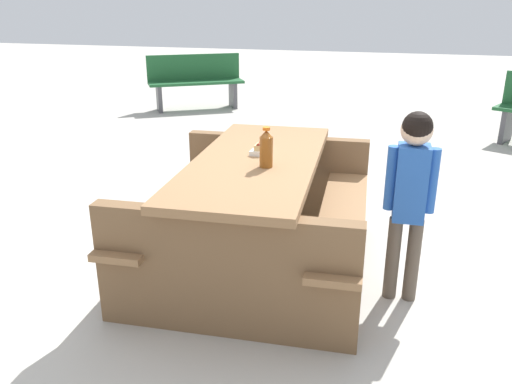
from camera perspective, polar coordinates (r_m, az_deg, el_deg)
name	(u,v)px	position (r m, az deg, el deg)	size (l,w,h in m)	color
ground_plane	(256,264)	(3.56, 0.00, -7.93)	(30.00, 30.00, 0.00)	#B7B2A8
picnic_table	(256,204)	(3.38, 0.00, -1.28)	(1.87, 1.50, 0.75)	olive
soda_bottle	(266,149)	(3.08, 1.13, 4.77)	(0.08, 0.08, 0.24)	brown
hotdog_tray	(261,148)	(3.39, 0.57, 4.81)	(0.18, 0.11, 0.08)	white
child_in_coat	(411,184)	(3.01, 16.62, 0.85)	(0.18, 0.28, 1.14)	brown
park_bench_mid	(195,81)	(8.58, -6.65, 12.04)	(1.13, 1.49, 0.85)	#1E592D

